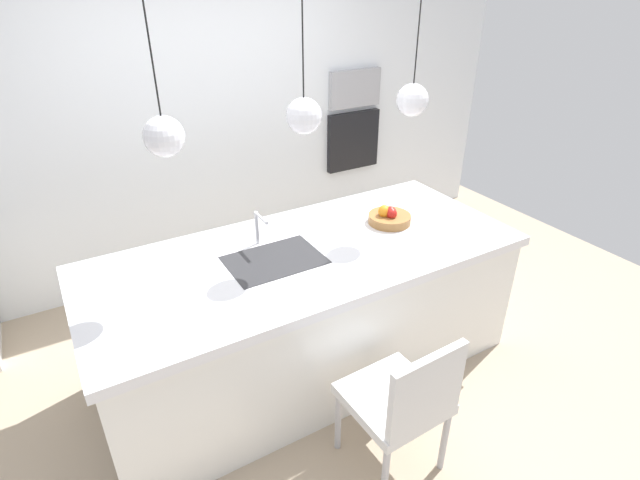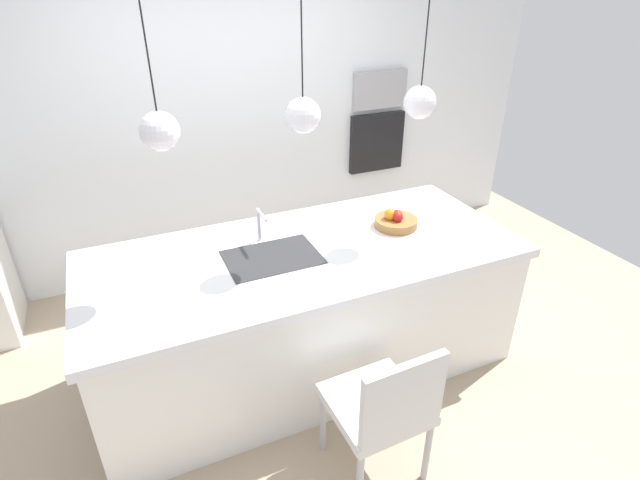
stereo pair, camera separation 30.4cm
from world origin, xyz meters
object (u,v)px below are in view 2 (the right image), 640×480
Objects in this scene: oven at (376,142)px; chair_near at (384,406)px; microwave at (379,89)px; fruit_bowl at (395,221)px.

oven is 2.94m from chair_near.
oven is at bearing 61.48° from chair_near.
microwave reaches higher than oven.
microwave reaches higher than fruit_bowl.
microwave is 0.96× the size of oven.
fruit_bowl is 1.77m from microwave.
chair_near is at bearing -122.94° from fruit_bowl.
oven is 0.63× the size of chair_near.
microwave is (0.72, 1.53, 0.52)m from fruit_bowl.
chair_near is (-0.66, -1.02, -0.44)m from fruit_bowl.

